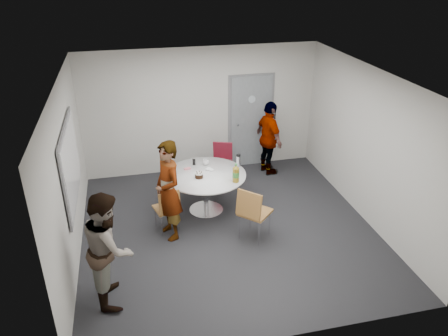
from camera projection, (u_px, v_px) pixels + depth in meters
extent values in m
plane|color=black|center=(228.00, 229.00, 7.69)|extent=(5.00, 5.00, 0.00)
plane|color=silver|center=(229.00, 78.00, 6.49)|extent=(5.00, 5.00, 0.00)
plane|color=beige|center=(201.00, 111.00, 9.27)|extent=(5.00, 0.00, 5.00)
plane|color=beige|center=(68.00, 176.00, 6.58)|extent=(0.00, 5.00, 5.00)
plane|color=beige|center=(368.00, 146.00, 7.59)|extent=(0.00, 5.00, 5.00)
plane|color=beige|center=(281.00, 253.00, 4.91)|extent=(5.00, 0.00, 5.00)
cube|color=slate|center=(251.00, 122.00, 9.61)|extent=(0.90, 0.05, 2.05)
cube|color=slate|center=(250.00, 121.00, 9.63)|extent=(1.02, 0.04, 2.12)
cylinder|color=#B2BFC6|center=(252.00, 99.00, 9.35)|extent=(0.16, 0.01, 0.16)
cylinder|color=silver|center=(237.00, 124.00, 9.50)|extent=(0.04, 0.14, 0.04)
cube|color=slate|center=(70.00, 164.00, 6.72)|extent=(0.03, 1.90, 1.25)
cube|color=white|center=(72.00, 164.00, 6.73)|extent=(0.01, 1.78, 1.13)
cylinder|color=white|center=(205.00, 175.00, 7.92)|extent=(1.47, 1.47, 0.03)
cylinder|color=silver|center=(206.00, 193.00, 8.08)|extent=(0.09, 0.09, 0.72)
cylinder|color=silver|center=(206.00, 210.00, 8.25)|extent=(0.63, 0.63, 0.02)
cylinder|color=white|center=(199.00, 178.00, 7.77)|extent=(0.19, 0.19, 0.01)
cylinder|color=black|center=(199.00, 176.00, 7.75)|extent=(0.15, 0.15, 0.08)
cylinder|color=silver|center=(199.00, 173.00, 7.73)|extent=(0.15, 0.15, 0.02)
cylinder|color=olive|center=(236.00, 175.00, 7.59)|extent=(0.11, 0.11, 0.26)
cylinder|color=#398535|center=(236.00, 174.00, 7.59)|extent=(0.12, 0.12, 0.10)
cone|color=olive|center=(236.00, 167.00, 7.52)|extent=(0.11, 0.11, 0.06)
cylinder|color=#439447|center=(236.00, 165.00, 7.50)|extent=(0.04, 0.04, 0.03)
imported|color=white|center=(206.00, 162.00, 8.24)|extent=(0.17, 0.17, 0.10)
cylinder|color=black|center=(194.00, 161.00, 8.23)|extent=(0.06, 0.06, 0.13)
cylinder|color=silver|center=(238.00, 161.00, 8.15)|extent=(0.08, 0.08, 0.21)
cylinder|color=black|center=(238.00, 155.00, 8.09)|extent=(0.08, 0.08, 0.03)
cube|color=#DC6E78|center=(187.00, 169.00, 8.09)|extent=(0.13, 0.09, 0.02)
ellipsoid|color=white|center=(209.00, 169.00, 8.04)|extent=(0.18, 0.18, 0.03)
cube|color=brown|center=(166.00, 208.00, 7.52)|extent=(0.48, 0.48, 0.03)
cube|color=brown|center=(170.00, 202.00, 7.28)|extent=(0.38, 0.18, 0.37)
cylinder|color=silver|center=(172.00, 212.00, 7.81)|extent=(0.02, 0.02, 0.42)
cylinder|color=silver|center=(155.00, 216.00, 7.67)|extent=(0.02, 0.02, 0.42)
cylinder|color=silver|center=(179.00, 221.00, 7.56)|extent=(0.02, 0.02, 0.42)
cylinder|color=silver|center=(162.00, 225.00, 7.42)|extent=(0.02, 0.02, 0.42)
cube|color=brown|center=(255.00, 212.00, 7.27)|extent=(0.65, 0.65, 0.04)
cube|color=brown|center=(249.00, 205.00, 6.99)|extent=(0.38, 0.38, 0.44)
cylinder|color=silver|center=(270.00, 223.00, 7.43)|extent=(0.02, 0.02, 0.50)
cylinder|color=silver|center=(250.00, 216.00, 7.61)|extent=(0.02, 0.02, 0.50)
cylinder|color=silver|center=(259.00, 233.00, 7.15)|extent=(0.02, 0.02, 0.50)
cylinder|color=silver|center=(239.00, 226.00, 7.33)|extent=(0.02, 0.02, 0.50)
cube|color=maroon|center=(222.00, 165.00, 8.98)|extent=(0.54, 0.54, 0.04)
cube|color=maroon|center=(223.00, 151.00, 9.05)|extent=(0.41, 0.22, 0.40)
cylinder|color=silver|center=(212.00, 178.00, 8.95)|extent=(0.02, 0.02, 0.45)
cylinder|color=silver|center=(229.00, 179.00, 8.91)|extent=(0.02, 0.02, 0.45)
cylinder|color=silver|center=(215.00, 170.00, 9.25)|extent=(0.02, 0.02, 0.45)
cylinder|color=silver|center=(231.00, 171.00, 9.21)|extent=(0.02, 0.02, 0.45)
imported|color=#A5C6EA|center=(168.00, 191.00, 7.15)|extent=(0.60, 0.73, 1.74)
imported|color=white|center=(109.00, 248.00, 5.85)|extent=(0.65, 0.82, 1.66)
imported|color=black|center=(269.00, 138.00, 9.30)|extent=(0.57, 1.01, 1.62)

